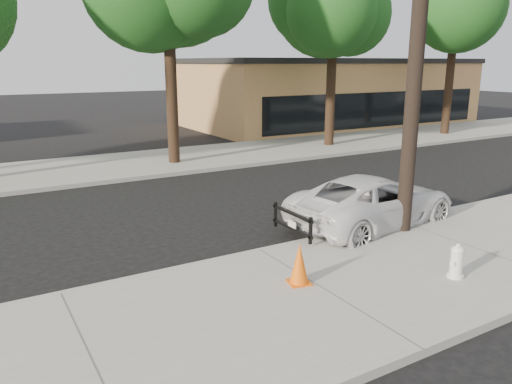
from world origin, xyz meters
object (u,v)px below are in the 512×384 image
at_px(utility_pole, 418,28).
at_px(fire_hydrant, 456,262).
at_px(police_cruiser, 373,201).
at_px(traffic_cone, 299,264).

height_order(utility_pole, fire_hydrant, utility_pole).
xyz_separation_m(police_cruiser, traffic_cone, (-3.71, -2.08, -0.13)).
bearing_deg(traffic_cone, fire_hydrant, -25.63).
bearing_deg(fire_hydrant, utility_pole, 52.58).
distance_m(fire_hydrant, traffic_cone, 2.91).
distance_m(utility_pole, traffic_cone, 5.80).
xyz_separation_m(police_cruiser, fire_hydrant, (-1.09, -3.33, -0.20)).
distance_m(police_cruiser, traffic_cone, 4.25).
bearing_deg(traffic_cone, utility_pole, 17.01).
relative_size(police_cruiser, traffic_cone, 6.13).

